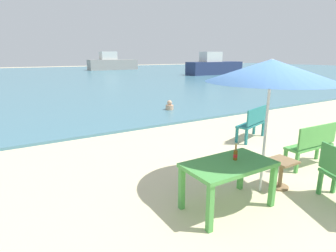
% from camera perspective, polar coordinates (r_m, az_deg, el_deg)
% --- Properties ---
extents(ground_plane, '(120.00, 120.00, 0.00)m').
position_cam_1_polar(ground_plane, '(5.51, 23.27, -11.96)').
color(ground_plane, beige).
extents(sea_water, '(120.00, 50.00, 0.08)m').
position_cam_1_polar(sea_water, '(33.09, -24.32, 9.39)').
color(sea_water, teal).
rests_on(sea_water, ground_plane).
extents(picnic_table_green, '(1.40, 0.80, 0.76)m').
position_cam_1_polar(picnic_table_green, '(4.35, 12.60, -8.87)').
color(picnic_table_green, '#4C9E47').
rests_on(picnic_table_green, ground_plane).
extents(beer_bottle_amber, '(0.07, 0.07, 0.26)m').
position_cam_1_polar(beer_bottle_amber, '(4.41, 13.97, -5.76)').
color(beer_bottle_amber, brown).
rests_on(beer_bottle_amber, picnic_table_green).
extents(patio_umbrella, '(2.10, 2.10, 2.30)m').
position_cam_1_polar(patio_umbrella, '(4.73, 20.84, 10.80)').
color(patio_umbrella, silver).
rests_on(patio_umbrella, ground_plane).
extents(side_table_wood, '(0.44, 0.44, 0.54)m').
position_cam_1_polar(side_table_wood, '(5.37, 22.67, -8.45)').
color(side_table_wood, olive).
rests_on(side_table_wood, ground_plane).
extents(bench_teal_center, '(1.25, 0.70, 0.95)m').
position_cam_1_polar(bench_teal_center, '(8.05, 17.52, 0.94)').
color(bench_teal_center, '#237275').
rests_on(bench_teal_center, ground_plane).
extents(bench_green_right, '(1.22, 0.42, 0.95)m').
position_cam_1_polar(bench_green_right, '(6.58, 28.05, -3.16)').
color(bench_green_right, '#4C9E47').
rests_on(bench_green_right, ground_plane).
extents(swimmer_person, '(0.34, 0.34, 0.41)m').
position_cam_1_polar(swimmer_person, '(11.68, 0.32, 4.22)').
color(swimmer_person, tan).
rests_on(swimmer_person, sea_water).
extents(boat_fishing_trawler, '(7.68, 2.09, 2.79)m').
position_cam_1_polar(boat_fishing_trawler, '(44.97, -11.63, 12.77)').
color(boat_fishing_trawler, gray).
rests_on(boat_fishing_trawler, sea_water).
extents(boat_barge, '(7.26, 1.98, 2.64)m').
position_cam_1_polar(boat_barge, '(33.88, 9.63, 12.23)').
color(boat_barge, navy).
rests_on(boat_barge, sea_water).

